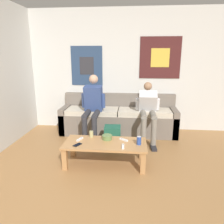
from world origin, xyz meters
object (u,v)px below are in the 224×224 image
Objects in this scene: game_controller_near_right at (124,140)px; drink_can_blue at (139,141)px; cell_phone at (77,145)px; game_controller_near_left at (80,139)px; coffee_table at (105,146)px; pillar_candle at (91,134)px; person_seated_teen at (148,109)px; game_controller_far_center at (123,146)px; backpack at (112,137)px; couch at (119,119)px; ceramic_bowl at (107,137)px; person_seated_adult at (92,105)px.

drink_can_blue is at bearing -30.35° from game_controller_near_right.
game_controller_near_left is at bearing 93.13° from cell_phone.
pillar_candle reaches higher than coffee_table.
person_seated_teen is 1.29m from pillar_candle.
cell_phone is (-0.66, 0.01, -0.01)m from game_controller_far_center.
pillar_candle reaches higher than backpack.
game_controller_far_center is (0.17, -1.56, 0.06)m from couch.
person_seated_teen reaches higher than ceramic_bowl.
ceramic_bowl is at bearing -94.06° from couch.
pillar_candle is at bearing -106.36° from couch.
person_seated_teen reaches higher than cell_phone.
backpack is 0.91m from cell_phone.
person_seated_teen reaches higher than game_controller_near_right.
cell_phone is at bearing -173.10° from drink_can_blue.
ceramic_bowl is at bearing 175.71° from game_controller_near_right.
backpack reaches higher than cell_phone.
person_seated_adult reaches higher than drink_can_blue.
ceramic_bowl is 1.06× the size of cell_phone.
ceramic_bowl is at bearing -16.95° from pillar_candle.
ceramic_bowl is at bearing 133.64° from game_controller_far_center.
game_controller_far_center is at bearing -46.36° from ceramic_bowl.
backpack is 0.84m from drink_can_blue.
pillar_candle is at bearing 139.85° from coffee_table.
game_controller_near_right is (0.65, -0.92, -0.32)m from person_seated_adult.
game_controller_far_center reaches higher than coffee_table.
coffee_table is 0.41m from game_controller_near_left.
couch is 1.32m from game_controller_near_right.
game_controller_far_center is at bearing -17.47° from game_controller_near_left.
coffee_table is 8.46× the size of game_controller_far_center.
coffee_table is 0.16m from ceramic_bowl.
cell_phone is (-1.08, -1.20, -0.26)m from person_seated_teen.
drink_can_blue reaches higher than game_controller_near_right.
game_controller_near_left is (-0.15, -0.14, -0.04)m from pillar_candle.
person_seated_adult is at bearing -141.55° from couch.
person_seated_adult is (-0.37, 1.03, 0.38)m from coffee_table.
couch is at bearing 105.29° from drink_can_blue.
coffee_table is at bearing -96.89° from ceramic_bowl.
game_controller_near_right is 0.25m from game_controller_far_center.
person_seated_adult is at bearing 118.88° from game_controller_far_center.
cell_phone is at bearing 178.93° from game_controller_far_center.
backpack reaches higher than game_controller_near_left.
pillar_candle is (-0.94, -0.86, -0.21)m from person_seated_teen.
game_controller_far_center is at bearing -34.01° from pillar_candle.
game_controller_near_left is 0.71m from game_controller_far_center.
person_seated_adult is at bearing 88.48° from game_controller_near_left.
backpack is 2.52× the size of cell_phone.
person_seated_adult is 1.01m from game_controller_near_left.
person_seated_teen is 1.18m from ceramic_bowl.
pillar_candle reaches higher than ceramic_bowl.
drink_can_blue is at bearing -99.91° from person_seated_teen.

